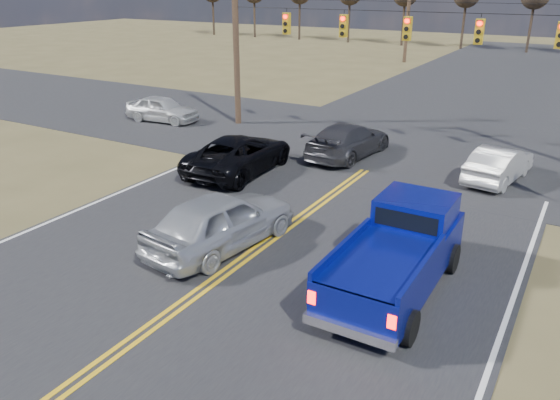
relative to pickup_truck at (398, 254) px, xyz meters
The scene contains 12 objects.
ground 7.16m from the pickup_truck, 125.78° to the right, with size 160.00×160.00×0.00m, color brown.
road_main 6.02m from the pickup_truck, 134.30° to the left, with size 14.00×120.00×0.02m, color #28282B.
road_cross 12.97m from the pickup_truck, 108.70° to the left, with size 120.00×12.00×0.02m, color #28282B.
signal_gantry 13.21m from the pickup_truck, 106.85° to the left, with size 19.60×4.83×10.00m.
utility_poles 12.71m from the pickup_truck, 110.23° to the left, with size 19.60×58.32×10.00m.
treeline 22.12m from the pickup_truck, 101.06° to the left, with size 87.00×117.80×7.40m.
pickup_truck is the anchor object (origin of this frame).
silver_suv 5.16m from the pickup_truck, behind, with size 1.99×4.94×1.68m, color #ABAEB3.
black_suv 10.19m from the pickup_truck, 146.68° to the left, with size 2.51×5.44×1.51m, color black.
white_car_queue 9.78m from the pickup_truck, 85.86° to the left, with size 1.43×4.11×1.35m, color silver.
dgrey_car_queue 11.24m from the pickup_truck, 119.79° to the left, with size 2.05×5.04×1.46m, color #38383E.
cross_car_west 19.99m from the pickup_truck, 148.23° to the left, with size 4.11×1.66×1.40m, color silver.
Camera 1 is at (7.66, -5.97, 7.20)m, focal length 35.00 mm.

